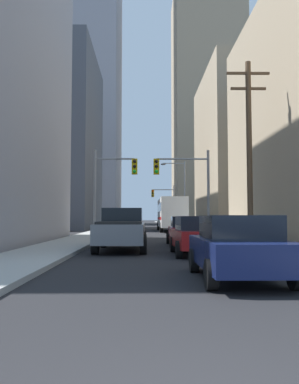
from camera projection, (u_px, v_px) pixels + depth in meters
name	position (u px, v px, depth m)	size (l,w,h in m)	color
sidewalk_left	(113.00, 228.00, 52.31)	(2.66, 160.00, 0.15)	#9E9E99
sidewalk_right	(182.00, 228.00, 52.45)	(2.66, 160.00, 0.15)	#9E9E99
city_bus	(171.00, 213.00, 41.68)	(2.67, 11.51, 3.40)	silver
pickup_truck_grey	(122.00, 229.00, 17.66)	(2.20, 5.43, 1.90)	slate
sedan_navy	(238.00, 247.00, 9.30)	(1.95, 4.21, 1.52)	#141E4C
sedan_red	(198.00, 235.00, 15.51)	(1.95, 4.25, 1.52)	maroon
sedan_maroon	(187.00, 231.00, 20.72)	(1.95, 4.25, 1.52)	maroon
traffic_signal_near_left	(113.00, 180.00, 26.42)	(2.94, 0.44, 6.00)	gray
traffic_signal_near_right	(185.00, 179.00, 26.49)	(3.78, 0.44, 6.00)	gray
traffic_signal_far_right	(164.00, 199.00, 56.11)	(3.32, 0.44, 6.00)	gray
utility_pole_right	(249.00, 148.00, 19.99)	(2.20, 0.28, 9.45)	brown
street_lamp_right	(181.00, 188.00, 42.48)	(2.69, 0.32, 7.50)	gray
building_left_mid_office	(42.00, 141.00, 52.75)	(14.33, 18.10, 23.22)	#4C515B
building_left_far_tower	(68.00, 63.00, 90.95)	(23.63, 21.56, 74.10)	#93939E
building_right_mid_block	(299.00, 152.00, 50.23)	(24.28, 18.55, 19.58)	tan
building_right_far_highrise	(207.00, 106.00, 97.75)	(16.55, 18.26, 57.81)	tan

